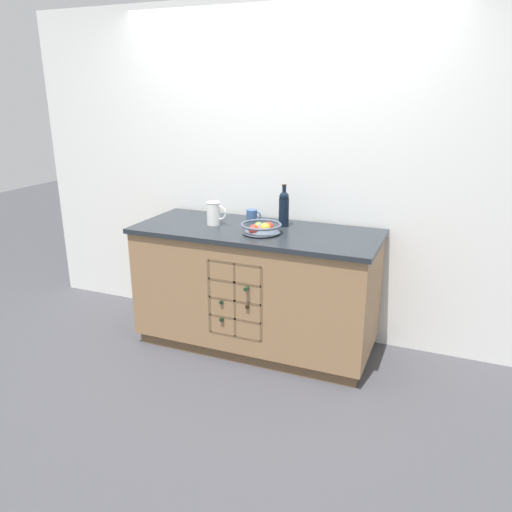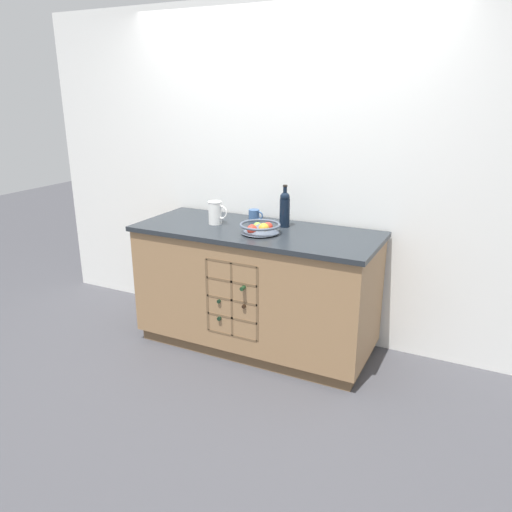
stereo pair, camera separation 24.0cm
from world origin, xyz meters
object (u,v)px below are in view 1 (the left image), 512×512
Objects in this scene: fruit_bowl at (261,227)px; white_pitcher at (214,213)px; ceramic_mug at (252,215)px; standing_wine_bottle at (284,208)px.

fruit_bowl is 1.67× the size of white_pitcher.
ceramic_mug is 0.30m from standing_wine_bottle.
ceramic_mug is (0.22, 0.22, -0.05)m from white_pitcher.
fruit_bowl is 0.93× the size of standing_wine_bottle.
white_pitcher reaches higher than ceramic_mug.
white_pitcher is 1.45× the size of ceramic_mug.
standing_wine_bottle is (0.08, 0.26, 0.09)m from fruit_bowl.
white_pitcher is (-0.42, 0.10, 0.05)m from fruit_bowl.
standing_wine_bottle is at bearing 17.85° from white_pitcher.
white_pitcher reaches higher than fruit_bowl.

